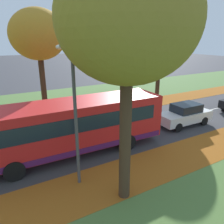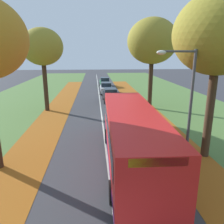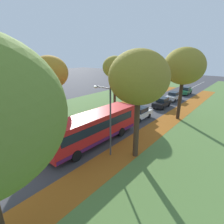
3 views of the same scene
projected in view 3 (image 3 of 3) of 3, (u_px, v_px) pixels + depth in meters
grass_verge_left at (98, 102)px, 32.33m from camera, size 12.00×90.00×0.01m
leaf_litter_left at (92, 116)px, 25.15m from camera, size 2.80×60.00×0.00m
grass_verge_right at (207, 127)px, 21.29m from camera, size 12.00×90.00×0.01m
leaf_litter_right at (150, 133)px, 19.64m from camera, size 2.80×60.00×0.00m
road_centre_line at (141, 112)px, 26.81m from camera, size 0.12×80.00×0.01m
tree_left_near at (49, 73)px, 19.88m from camera, size 4.21×4.21×8.36m
tree_left_mid at (115, 68)px, 28.57m from camera, size 4.02×4.02×8.25m
tree_right_near at (139, 78)px, 13.22m from camera, size 4.66×4.66×8.87m
tree_right_mid at (184, 66)px, 21.93m from camera, size 5.11×5.11×9.32m
streetlamp_right at (107, 114)px, 14.43m from camera, size 1.89×0.28×6.00m
bus at (94, 127)px, 17.06m from camera, size 2.84×10.45×2.98m
car_white_lead at (140, 113)px, 23.69m from camera, size 1.84×4.23×1.62m
car_black_following at (162, 102)px, 29.03m from camera, size 1.85×4.23×1.62m
car_silver_third_in_line at (173, 96)px, 33.41m from camera, size 1.81×4.21×1.62m
car_green_fourth_in_line at (186, 91)px, 38.44m from camera, size 1.88×4.25×1.62m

